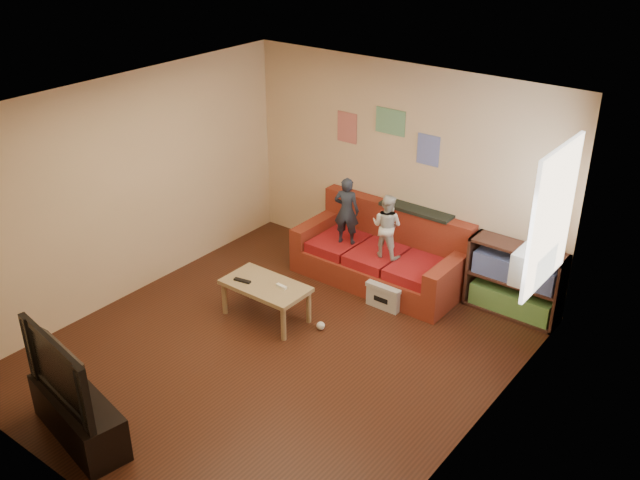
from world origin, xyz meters
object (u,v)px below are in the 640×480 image
Objects in this scene: sofa at (383,256)px; coffee_table at (266,289)px; television at (69,366)px; child_a at (347,211)px; bookshelf at (514,284)px; file_box at (388,293)px; tv_stand at (79,416)px; child_b at (387,226)px.

sofa is 1.70m from coffee_table.
coffee_table is at bearing 98.49° from television.
child_a is at bearing 85.47° from coffee_table.
bookshelf is 0.95× the size of television.
child_a is at bearing 159.87° from file_box.
television is at bearing -105.15° from file_box.
television is at bearing -169.40° from tv_stand.
child_a is at bearing -5.03° from child_b.
child_b is (0.15, -0.17, 0.54)m from sofa.
bookshelf is 2.48× the size of file_box.
tv_stand is at bearing -98.07° from sofa.
child_a is at bearing 98.63° from tv_stand.
coffee_table is 0.86× the size of television.
child_a reaches higher than tv_stand.
tv_stand is (-0.74, -3.98, -0.63)m from child_b.
sofa is 0.65m from file_box.
child_b reaches higher than file_box.
file_box is at bearing 83.87° from television.
sofa is 2.66× the size of child_b.
bookshelf is at bearing 29.40° from file_box.
coffee_table is 2.25× the size of file_box.
child_a reaches higher than sofa.
bookshelf reaches higher than file_box.
child_a is 1.52m from coffee_table.
file_box is 0.38× the size of television.
television is (-0.99, -3.67, 0.63)m from file_box.
child_b reaches higher than bookshelf.
sofa reaches higher than file_box.
sofa is at bearing -172.29° from bookshelf.
file_box is (0.26, -0.31, -0.70)m from child_b.
tv_stand is (-0.14, -3.98, -0.67)m from child_a.
tv_stand is 1.03× the size of television.
television is (-0.59, -4.16, 0.47)m from sofa.
child_b is at bearing 160.04° from child_a.
child_a is 0.88× the size of coffee_table.
sofa is at bearing 92.53° from tv_stand.
tv_stand is at bearing 74.48° from child_b.
file_box is (-1.27, -0.71, -0.24)m from bookshelf.
child_a is at bearing -169.33° from bookshelf.
child_a is 3.99m from television.
television reaches higher than coffee_table.
sofa is 2.14× the size of coffee_table.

